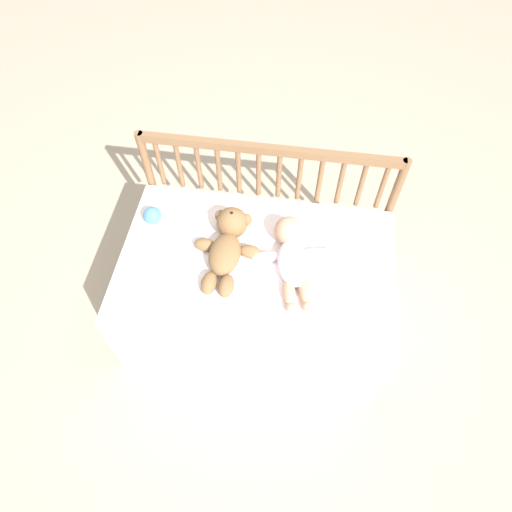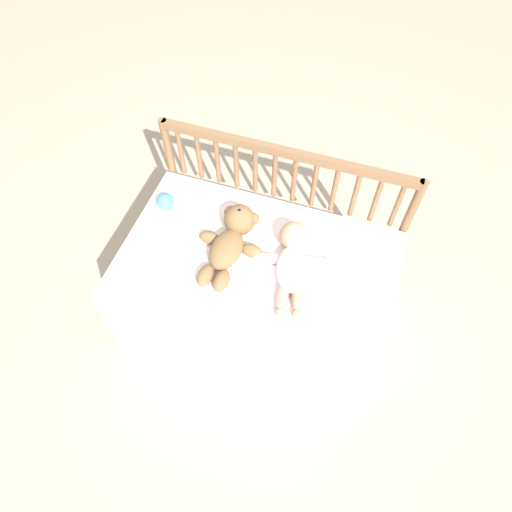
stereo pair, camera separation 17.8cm
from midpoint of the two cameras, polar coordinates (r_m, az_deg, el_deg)
ground_plane at (r=2.21m, az=-2.31°, el=-7.09°), size 12.00×12.00×0.00m
crib_mattress at (r=2.03m, az=-2.51°, el=-4.42°), size 1.12×0.70×0.43m
crib_rail at (r=2.00m, az=-1.00°, el=9.16°), size 1.12×0.04×0.71m
blanket at (r=1.84m, az=-2.21°, el=-1.33°), size 0.78×0.52×0.01m
teddy_bear at (r=1.85m, az=-6.34°, el=1.42°), size 0.28×0.39×0.13m
baby at (r=1.81m, az=1.76°, el=-0.23°), size 0.32×0.41×0.12m
toy_ball at (r=2.01m, az=-15.32°, el=4.72°), size 0.08×0.08×0.08m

